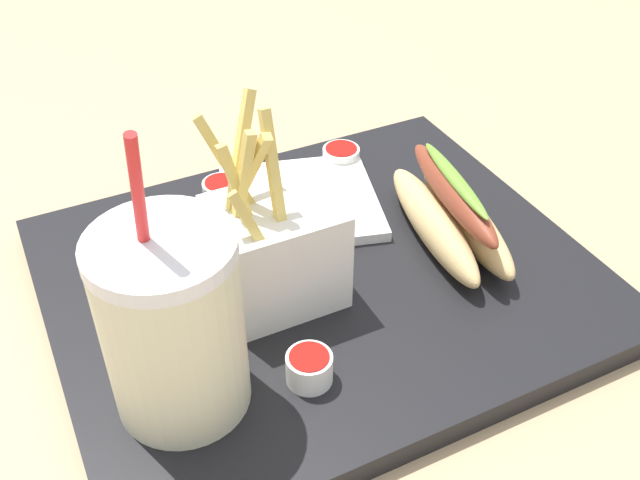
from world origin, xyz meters
name	(u,v)px	position (x,y,z in m)	size (l,w,h in m)	color
ground_plane	(320,296)	(0.00, 0.00, -0.01)	(2.40, 2.40, 0.02)	tan
food_tray	(320,278)	(0.00, 0.00, 0.01)	(0.42, 0.35, 0.02)	black
soda_cup	(173,325)	(0.14, 0.08, 0.09)	(0.09, 0.09, 0.21)	beige
fries_basket	(275,249)	(0.04, 0.01, 0.06)	(0.09, 0.08, 0.16)	white
hot_dog_1	(450,214)	(-0.12, 0.01, 0.04)	(0.08, 0.17, 0.06)	#DBB775
ketchup_cup_1	(222,190)	(0.04, -0.13, 0.03)	(0.03, 0.03, 0.02)	white
ketchup_cup_2	(341,155)	(-0.09, -0.13, 0.03)	(0.04, 0.04, 0.02)	white
ketchup_cup_3	(309,367)	(0.06, 0.10, 0.03)	(0.03, 0.03, 0.02)	white
napkin_stack	(300,202)	(-0.02, -0.08, 0.02)	(0.13, 0.13, 0.01)	white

